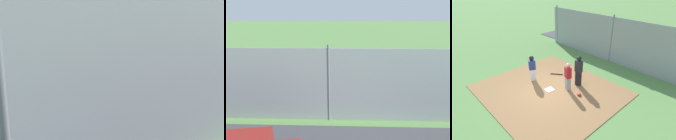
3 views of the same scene
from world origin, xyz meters
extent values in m
plane|color=#5B8947|center=(0.00, 0.00, 0.00)|extent=(140.00, 140.00, 0.00)
cube|color=olive|center=(0.00, 0.00, 0.01)|extent=(7.20, 6.40, 0.03)
cube|color=white|center=(0.00, 0.00, 0.04)|extent=(0.48, 0.48, 0.02)
cube|color=#9E9EA3|center=(-0.66, -0.77, 0.40)|extent=(0.36, 0.31, 0.75)
cube|color=#B21923|center=(-0.66, -0.77, 1.08)|extent=(0.44, 0.37, 0.59)
sphere|color=tan|center=(-0.66, -0.77, 1.49)|extent=(0.23, 0.23, 0.23)
cube|color=black|center=(-0.73, -1.53, 0.46)|extent=(0.32, 0.25, 0.85)
cube|color=#232328|center=(-0.73, -1.53, 1.22)|extent=(0.40, 0.30, 0.67)
sphere|color=black|center=(-0.73, -1.53, 1.69)|extent=(0.27, 0.27, 0.27)
cube|color=silver|center=(1.51, 0.02, 0.39)|extent=(0.33, 0.37, 0.72)
cube|color=navy|center=(1.51, 0.02, 1.03)|extent=(0.40, 0.46, 0.57)
sphere|color=tan|center=(1.51, 0.02, 1.43)|extent=(0.22, 0.22, 0.22)
sphere|color=black|center=(1.51, 0.02, 1.45)|extent=(0.27, 0.27, 0.27)
cylinder|color=black|center=(1.04, -1.45, 0.06)|extent=(0.67, 0.54, 0.06)
ellipsoid|color=#B21923|center=(-1.50, -0.78, 0.09)|extent=(0.24, 0.20, 0.12)
cube|color=#93999E|center=(0.00, -5.68, 1.60)|extent=(12.00, 0.05, 3.20)
cylinder|color=slate|center=(0.00, -5.68, 1.68)|extent=(0.10, 0.10, 3.35)
camera|label=1|loc=(-6.48, -8.18, 2.81)|focal=43.16mm
camera|label=2|loc=(0.62, -13.07, 4.66)|focal=30.64mm
camera|label=3|loc=(-6.79, 5.33, 5.68)|focal=29.75mm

